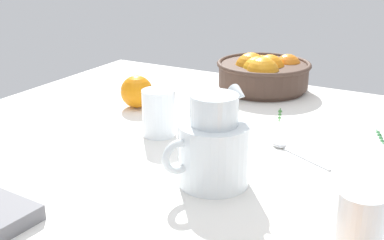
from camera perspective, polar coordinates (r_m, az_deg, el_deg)
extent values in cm
cube|color=white|center=(98.44, -0.44, -3.59)|extent=(111.59, 105.40, 3.00)
cylinder|color=#473328|center=(134.51, 8.09, 3.69)|extent=(21.69, 21.69, 1.20)
cylinder|color=#473328|center=(133.57, 8.16, 5.14)|extent=(23.57, 23.57, 5.85)
torus|color=#473328|center=(132.87, 8.22, 6.36)|extent=(24.77, 24.77, 1.20)
sphere|color=orange|center=(132.20, 8.88, 5.73)|extent=(7.87, 7.87, 7.87)
sphere|color=orange|center=(136.48, 10.90, 5.94)|extent=(7.18, 7.18, 7.18)
sphere|color=orange|center=(134.72, 8.09, 5.65)|extent=(6.47, 6.47, 6.47)
sphere|color=orange|center=(134.54, 7.93, 5.71)|extent=(7.84, 7.84, 7.84)
sphere|color=orange|center=(132.31, 6.75, 5.85)|extent=(8.53, 8.53, 8.53)
sphere|color=orange|center=(129.53, 7.47, 5.41)|extent=(8.23, 8.23, 8.23)
sphere|color=orange|center=(127.30, 8.08, 5.23)|extent=(8.62, 8.62, 8.62)
cylinder|color=white|center=(80.81, 2.49, -3.90)|extent=(11.66, 11.66, 10.35)
cylinder|color=white|center=(78.05, 2.57, 1.20)|extent=(7.70, 7.70, 4.82)
cone|color=white|center=(80.29, 5.44, 2.94)|extent=(3.97, 3.89, 2.80)
torus|color=white|center=(77.10, -1.56, -4.26)|extent=(3.81, 5.63, 5.75)
cylinder|color=yellow|center=(81.98, 2.46, -5.68)|extent=(10.73, 10.73, 4.76)
cylinder|color=white|center=(101.11, -3.83, 0.83)|extent=(6.80, 6.80, 9.56)
cylinder|color=orange|center=(101.93, -3.80, -0.46)|extent=(5.98, 5.98, 4.69)
cylinder|color=white|center=(66.67, 18.65, -11.26)|extent=(6.14, 6.14, 8.89)
cylinder|color=yellow|center=(67.62, 18.48, -12.62)|extent=(5.40, 5.40, 5.17)
sphere|color=orange|center=(119.05, -6.35, 3.25)|extent=(7.72, 7.72, 7.72)
ellipsoid|color=silver|center=(97.94, 9.94, -2.77)|extent=(3.88, 3.48, 1.00)
cylinder|color=silver|center=(93.30, 12.96, -4.27)|extent=(10.36, 5.92, 0.70)
cylinder|color=#43873E|center=(115.74, 10.02, 0.64)|extent=(2.98, 8.57, 0.30)
sphere|color=#43873E|center=(113.59, 9.98, 0.35)|extent=(0.77, 0.77, 0.77)
sphere|color=#43873E|center=(115.69, 10.02, 0.71)|extent=(0.83, 0.83, 0.83)
sphere|color=#43873E|center=(117.79, 10.06, 1.06)|extent=(0.98, 0.98, 0.98)
cylinder|color=#397D46|center=(108.36, 20.73, -1.75)|extent=(2.91, 7.72, 0.30)
sphere|color=#397D46|center=(106.09, 20.96, -2.15)|extent=(0.82, 0.82, 0.82)
sphere|color=#397D46|center=(107.57, 20.81, -1.83)|extent=(0.90, 0.90, 0.90)
sphere|color=#397D46|center=(109.05, 20.67, -1.52)|extent=(0.96, 0.96, 0.96)
sphere|color=#397D46|center=(110.53, 20.54, -1.22)|extent=(0.82, 0.82, 0.82)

